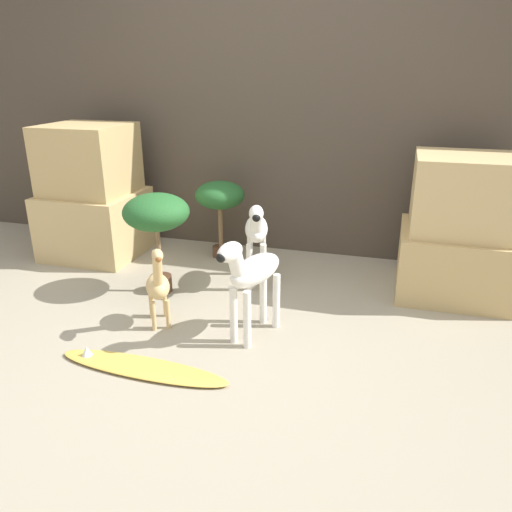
{
  "coord_description": "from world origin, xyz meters",
  "views": [
    {
      "loc": [
        0.97,
        -2.28,
        1.48
      ],
      "look_at": [
        0.15,
        0.58,
        0.35
      ],
      "focal_mm": 35.0,
      "sensor_mm": 36.0,
      "label": 1
    }
  ],
  "objects_px": {
    "zebra_right": "(251,274)",
    "potted_palm_front": "(220,198)",
    "potted_palm_back": "(156,216)",
    "surfboard": "(141,367)",
    "zebra_left": "(256,232)",
    "giraffe_figurine": "(158,284)"
  },
  "relations": [
    {
      "from": "potted_palm_back",
      "to": "surfboard",
      "type": "height_order",
      "value": "potted_palm_back"
    },
    {
      "from": "giraffe_figurine",
      "to": "surfboard",
      "type": "height_order",
      "value": "giraffe_figurine"
    },
    {
      "from": "zebra_right",
      "to": "potted_palm_back",
      "type": "bearing_deg",
      "value": 151.22
    },
    {
      "from": "potted_palm_back",
      "to": "potted_palm_front",
      "type": "bearing_deg",
      "value": 77.44
    },
    {
      "from": "zebra_left",
      "to": "potted_palm_back",
      "type": "distance_m",
      "value": 0.69
    },
    {
      "from": "zebra_right",
      "to": "surfboard",
      "type": "height_order",
      "value": "zebra_right"
    },
    {
      "from": "giraffe_figurine",
      "to": "zebra_right",
      "type": "bearing_deg",
      "value": 1.68
    },
    {
      "from": "zebra_left",
      "to": "giraffe_figurine",
      "type": "relative_size",
      "value": 1.17
    },
    {
      "from": "giraffe_figurine",
      "to": "surfboard",
      "type": "relative_size",
      "value": 0.56
    },
    {
      "from": "potted_palm_back",
      "to": "surfboard",
      "type": "relative_size",
      "value": 0.72
    },
    {
      "from": "zebra_right",
      "to": "potted_palm_front",
      "type": "relative_size",
      "value": 1.01
    },
    {
      "from": "zebra_left",
      "to": "potted_palm_back",
      "type": "relative_size",
      "value": 0.91
    },
    {
      "from": "giraffe_figurine",
      "to": "potted_palm_back",
      "type": "relative_size",
      "value": 0.78
    },
    {
      "from": "zebra_left",
      "to": "potted_palm_back",
      "type": "height_order",
      "value": "potted_palm_back"
    },
    {
      "from": "potted_palm_back",
      "to": "zebra_right",
      "type": "bearing_deg",
      "value": -28.78
    },
    {
      "from": "zebra_left",
      "to": "giraffe_figurine",
      "type": "height_order",
      "value": "zebra_left"
    },
    {
      "from": "zebra_left",
      "to": "giraffe_figurine",
      "type": "xyz_separation_m",
      "value": [
        -0.39,
        -0.75,
        -0.13
      ]
    },
    {
      "from": "surfboard",
      "to": "zebra_left",
      "type": "bearing_deg",
      "value": 77.09
    },
    {
      "from": "potted_palm_front",
      "to": "potted_palm_back",
      "type": "height_order",
      "value": "potted_palm_back"
    },
    {
      "from": "zebra_right",
      "to": "surfboard",
      "type": "bearing_deg",
      "value": -133.43
    },
    {
      "from": "zebra_right",
      "to": "giraffe_figurine",
      "type": "height_order",
      "value": "zebra_right"
    },
    {
      "from": "zebra_left",
      "to": "zebra_right",
      "type": "bearing_deg",
      "value": -76.16
    }
  ]
}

